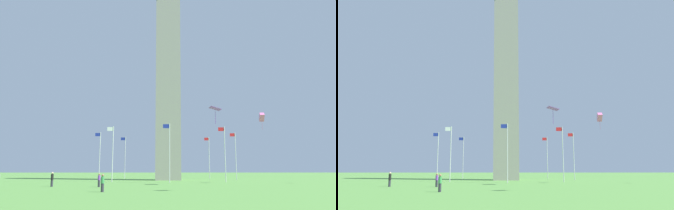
# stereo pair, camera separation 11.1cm
# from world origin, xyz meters

# --- Properties ---
(ground_plane) EXTENTS (260.00, 260.00, 0.00)m
(ground_plane) POSITION_xyz_m (0.00, 0.00, 0.00)
(ground_plane) COLOR #548C3D
(obelisk_monument) EXTENTS (4.95, 4.95, 45.02)m
(obelisk_monument) POSITION_xyz_m (0.00, 0.00, 22.51)
(obelisk_monument) COLOR gray
(obelisk_monument) RESTS_ON ground
(flagpole_n) EXTENTS (1.12, 0.14, 9.33)m
(flagpole_n) POSITION_xyz_m (13.56, 0.00, 5.07)
(flagpole_n) COLOR silver
(flagpole_n) RESTS_ON ground
(flagpole_ne) EXTENTS (1.12, 0.14, 9.33)m
(flagpole_ne) POSITION_xyz_m (9.60, 9.55, 5.07)
(flagpole_ne) COLOR silver
(flagpole_ne) RESTS_ON ground
(flagpole_e) EXTENTS (1.12, 0.14, 9.33)m
(flagpole_e) POSITION_xyz_m (0.05, 13.51, 5.07)
(flagpole_e) COLOR silver
(flagpole_e) RESTS_ON ground
(flagpole_se) EXTENTS (1.12, 0.14, 9.33)m
(flagpole_se) POSITION_xyz_m (-9.50, 9.55, 5.07)
(flagpole_se) COLOR silver
(flagpole_se) RESTS_ON ground
(flagpole_s) EXTENTS (1.12, 0.14, 9.33)m
(flagpole_s) POSITION_xyz_m (-13.45, 0.00, 5.07)
(flagpole_s) COLOR silver
(flagpole_s) RESTS_ON ground
(flagpole_sw) EXTENTS (1.12, 0.14, 9.33)m
(flagpole_sw) POSITION_xyz_m (-9.50, -9.55, 5.07)
(flagpole_sw) COLOR silver
(flagpole_sw) RESTS_ON ground
(flagpole_w) EXTENTS (1.12, 0.14, 9.33)m
(flagpole_w) POSITION_xyz_m (0.05, -13.51, 5.07)
(flagpole_w) COLOR silver
(flagpole_w) RESTS_ON ground
(flagpole_nw) EXTENTS (1.12, 0.14, 9.33)m
(flagpole_nw) POSITION_xyz_m (9.60, -9.55, 5.07)
(flagpole_nw) COLOR silver
(flagpole_nw) RESTS_ON ground
(person_black_shirt) EXTENTS (0.32, 0.32, 1.78)m
(person_black_shirt) POSITION_xyz_m (14.73, 24.25, 0.89)
(person_black_shirt) COLOR #2D2D38
(person_black_shirt) RESTS_ON ground
(person_green_shirt) EXTENTS (0.32, 0.32, 1.68)m
(person_green_shirt) POSITION_xyz_m (6.86, 33.73, 0.83)
(person_green_shirt) COLOR #2D2D38
(person_green_shirt) RESTS_ON ground
(person_purple_shirt) EXTENTS (0.32, 0.32, 1.62)m
(person_purple_shirt) POSITION_xyz_m (8.84, 24.87, 0.80)
(person_purple_shirt) COLOR #2D2D38
(person_purple_shirt) RESTS_ON ground
(kite_purple_diamond) EXTENTS (1.68, 1.73, 2.41)m
(kite_purple_diamond) POSITION_xyz_m (-6.12, 21.40, 10.30)
(kite_purple_diamond) COLOR purple
(kite_pink_box) EXTENTS (0.81, 1.37, 2.60)m
(kite_pink_box) POSITION_xyz_m (-14.26, 15.82, 10.03)
(kite_pink_box) COLOR pink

